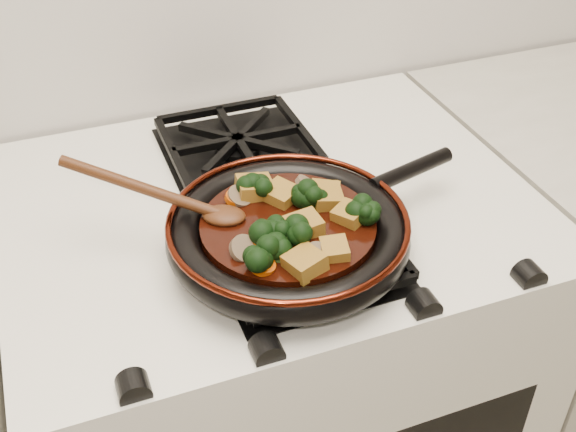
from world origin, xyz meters
name	(u,v)px	position (x,y,z in m)	size (l,w,h in m)	color
stove	(272,399)	(0.00, 1.69, 0.45)	(0.76, 0.60, 0.90)	white
burner_grate_front	(303,250)	(0.00, 1.55, 0.91)	(0.23, 0.23, 0.03)	black
burner_grate_back	(238,144)	(0.00, 1.83, 0.91)	(0.23, 0.23, 0.03)	black
skillet	(290,232)	(-0.02, 1.56, 0.94)	(0.43, 0.31, 0.05)	black
braising_sauce	(288,229)	(-0.02, 1.56, 0.95)	(0.22, 0.22, 0.02)	black
tofu_cube_0	(304,226)	(-0.01, 1.53, 0.97)	(0.04, 0.04, 0.02)	olive
tofu_cube_1	(335,250)	(0.01, 1.48, 0.97)	(0.03, 0.03, 0.02)	olive
tofu_cube_2	(350,215)	(0.06, 1.53, 0.97)	(0.04, 0.04, 0.02)	olive
tofu_cube_3	(281,195)	(-0.01, 1.61, 0.97)	(0.04, 0.04, 0.02)	olive
tofu_cube_4	(255,188)	(-0.04, 1.63, 0.97)	(0.04, 0.05, 0.02)	olive
tofu_cube_5	(325,194)	(0.04, 1.59, 0.97)	(0.04, 0.04, 0.02)	olive
tofu_cube_6	(327,197)	(0.04, 1.58, 0.97)	(0.04, 0.04, 0.02)	olive
tofu_cube_7	(305,263)	(-0.03, 1.47, 0.97)	(0.04, 0.04, 0.02)	olive
broccoli_floret_0	(305,196)	(0.02, 1.59, 0.97)	(0.06, 0.06, 0.05)	black
broccoli_floret_1	(279,253)	(-0.05, 1.49, 0.97)	(0.06, 0.06, 0.05)	black
broccoli_floret_2	(362,217)	(0.07, 1.52, 0.97)	(0.06, 0.06, 0.05)	black
broccoli_floret_3	(267,232)	(-0.05, 1.54, 0.97)	(0.06, 0.06, 0.05)	black
broccoli_floret_4	(264,260)	(-0.07, 1.49, 0.97)	(0.06, 0.06, 0.05)	black
broccoli_floret_5	(289,237)	(-0.03, 1.52, 0.97)	(0.06, 0.06, 0.05)	black
broccoli_floret_6	(259,193)	(-0.04, 1.62, 0.97)	(0.06, 0.06, 0.05)	black
carrot_coin_0	(262,265)	(-0.08, 1.49, 0.96)	(0.03, 0.03, 0.01)	#BA4305
carrot_coin_1	(267,227)	(-0.05, 1.55, 0.96)	(0.03, 0.03, 0.01)	#BA4305
carrot_coin_2	(235,199)	(-0.07, 1.62, 0.96)	(0.03, 0.03, 0.01)	#BA4305
carrot_coin_3	(300,189)	(0.02, 1.61, 0.96)	(0.03, 0.03, 0.01)	#BA4305
carrot_coin_4	(259,240)	(-0.07, 1.53, 0.96)	(0.03, 0.03, 0.01)	#BA4305
carrot_coin_5	(254,191)	(-0.04, 1.63, 0.96)	(0.03, 0.03, 0.01)	#BA4305
mushroom_slice_0	(262,186)	(-0.03, 1.64, 0.97)	(0.03, 0.03, 0.01)	brown
mushroom_slice_1	(317,255)	(-0.01, 1.48, 0.97)	(0.03, 0.03, 0.01)	brown
mushroom_slice_2	(306,184)	(0.03, 1.62, 0.97)	(0.03, 0.03, 0.01)	brown
mushroom_slice_3	(239,196)	(-0.06, 1.62, 0.97)	(0.03, 0.03, 0.01)	brown
mushroom_slice_4	(244,249)	(-0.09, 1.52, 0.97)	(0.04, 0.04, 0.01)	brown
wooden_spoon	(180,201)	(-0.14, 1.62, 0.98)	(0.13, 0.10, 0.22)	#45220E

